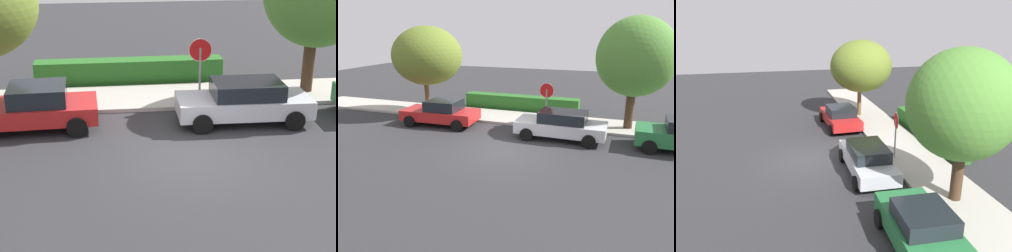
% 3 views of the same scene
% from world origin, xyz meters
% --- Properties ---
extents(ground_plane, '(60.00, 60.00, 0.00)m').
position_xyz_m(ground_plane, '(0.00, 0.00, 0.00)').
color(ground_plane, '#2D2D30').
extents(sidewalk_curb, '(32.00, 2.78, 0.14)m').
position_xyz_m(sidewalk_curb, '(0.00, 5.22, 0.07)').
color(sidewalk_curb, '#B2ADA3').
rests_on(sidewalk_curb, ground_plane).
extents(stop_sign, '(0.83, 0.13, 2.47)m').
position_xyz_m(stop_sign, '(0.90, 4.30, 1.71)').
color(stop_sign, gray).
rests_on(stop_sign, ground_plane).
extents(parked_car_silver, '(4.44, 2.07, 1.42)m').
position_xyz_m(parked_car_silver, '(2.08, 2.49, 0.73)').
color(parked_car_silver, silver).
rests_on(parked_car_silver, ground_plane).
extents(parked_car_red, '(4.31, 2.23, 1.45)m').
position_xyz_m(parked_car_red, '(-4.81, 2.73, 0.72)').
color(parked_car_red, red).
rests_on(parked_car_red, ground_plane).
extents(front_yard_hedge, '(7.64, 0.87, 1.01)m').
position_xyz_m(front_yard_hedge, '(-1.48, 7.33, 0.51)').
color(front_yard_hedge, '#286623').
rests_on(front_yard_hedge, ground_plane).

